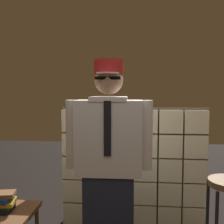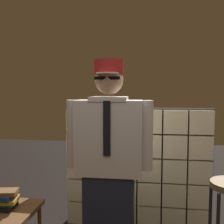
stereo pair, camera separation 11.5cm
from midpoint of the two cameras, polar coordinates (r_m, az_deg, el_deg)
glass_block_wall at (r=3.08m, az=3.46°, el=-12.00°), size 1.65×0.10×1.38m
standing_person at (r=2.25m, az=-2.17°, el=-11.31°), size 0.71×0.30×1.80m
side_table at (r=2.63m, az=-23.73°, el=-20.41°), size 0.52×0.52×0.53m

